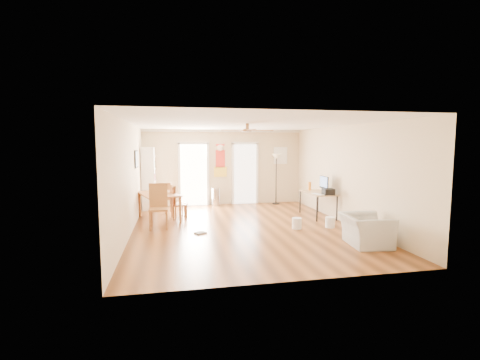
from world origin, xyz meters
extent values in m
plane|color=brown|center=(0.00, 0.00, 0.00)|extent=(7.00, 7.00, 0.00)
cube|color=red|center=(-0.13, 3.48, 1.55)|extent=(0.46, 0.03, 1.10)
cube|color=white|center=(2.05, 3.47, 1.70)|extent=(0.50, 0.04, 0.60)
cube|color=black|center=(-2.73, 1.40, 1.70)|extent=(0.04, 0.66, 0.48)
cylinder|color=#A8A8AA|center=(-0.32, 3.21, 0.30)|extent=(0.32, 0.32, 0.61)
cube|color=silver|center=(2.20, 0.52, 0.72)|extent=(0.24, 0.41, 0.01)
cube|color=black|center=(2.45, 0.40, 0.80)|extent=(0.31, 0.36, 0.17)
cylinder|color=orange|center=(2.30, 1.35, 0.84)|extent=(0.10, 0.10, 0.25)
cylinder|color=silver|center=(1.25, -0.38, 0.14)|extent=(0.29, 0.29, 0.28)
cylinder|color=white|center=(2.12, -0.42, 0.13)|extent=(0.26, 0.26, 0.27)
cube|color=gray|center=(-1.15, -0.38, 0.02)|extent=(0.31, 0.29, 0.04)
imported|color=#AFAFA9|center=(2.15, -1.99, 0.32)|extent=(0.96, 1.07, 0.64)
camera|label=1|loc=(-1.77, -8.30, 2.10)|focal=25.61mm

